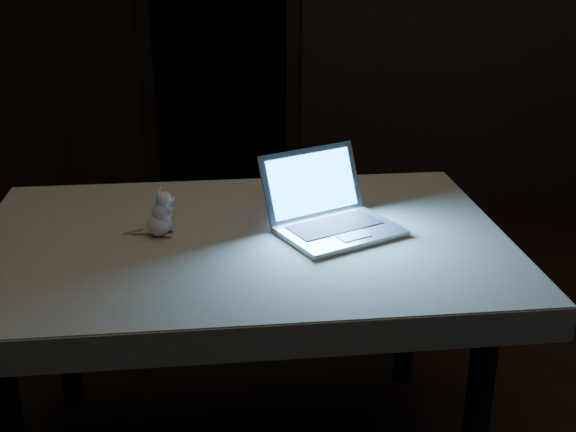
% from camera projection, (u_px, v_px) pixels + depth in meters
% --- Properties ---
extents(doorway, '(1.06, 0.36, 2.13)m').
position_uv_depth(doorway, '(219.00, 26.00, 4.50)').
color(doorway, black).
rests_on(doorway, back_wall).
extents(table, '(1.70, 1.39, 0.79)m').
position_uv_depth(table, '(245.00, 352.00, 2.28)').
color(table, black).
rests_on(table, floor).
extents(tablecloth, '(1.87, 1.68, 0.09)m').
position_uv_depth(tablecloth, '(215.00, 250.00, 2.15)').
color(tablecloth, beige).
rests_on(tablecloth, table).
extents(laptop, '(0.45, 0.45, 0.23)m').
position_uv_depth(laptop, '(341.00, 198.00, 2.10)').
color(laptop, '#A4A4A8').
rests_on(laptop, tablecloth).
extents(plush_mouse, '(0.15, 0.15, 0.14)m').
position_uv_depth(plush_mouse, '(158.00, 212.00, 2.11)').
color(plush_mouse, white).
rests_on(plush_mouse, tablecloth).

